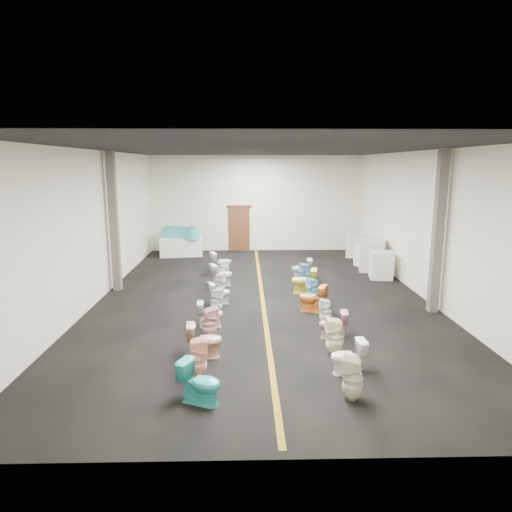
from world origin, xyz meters
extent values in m
plane|color=black|center=(0.00, 0.00, 0.00)|extent=(16.00, 16.00, 0.00)
plane|color=black|center=(0.00, 0.00, 4.50)|extent=(16.00, 16.00, 0.00)
plane|color=beige|center=(0.00, 8.00, 2.25)|extent=(10.00, 0.00, 10.00)
plane|color=beige|center=(0.00, -8.00, 2.25)|extent=(10.00, 0.00, 10.00)
plane|color=beige|center=(-5.00, 0.00, 2.25)|extent=(0.00, 16.00, 16.00)
plane|color=beige|center=(5.00, 0.00, 2.25)|extent=(0.00, 16.00, 16.00)
cube|color=#8B6814|center=(0.00, 0.00, 0.00)|extent=(0.12, 15.60, 0.01)
cube|color=#562D19|center=(-0.80, 7.94, 1.05)|extent=(1.00, 0.10, 2.10)
cube|color=#331C11|center=(-0.80, 7.95, 2.12)|extent=(1.15, 0.08, 0.10)
cube|color=#59544C|center=(-4.75, 1.00, 2.25)|extent=(0.25, 0.25, 4.50)
cube|color=#59544C|center=(4.75, -1.50, 2.25)|extent=(0.25, 0.25, 4.50)
cube|color=white|center=(-3.44, 6.70, 0.42)|extent=(2.00, 1.22, 0.83)
cube|color=#42B8BF|center=(-3.44, 6.70, 1.05)|extent=(1.36, 1.04, 0.50)
cylinder|color=#42B8BF|center=(-4.00, 6.92, 1.05)|extent=(0.66, 0.66, 0.50)
cylinder|color=#42B8BF|center=(-2.88, 6.49, 1.05)|extent=(0.66, 0.66, 0.50)
cube|color=teal|center=(-3.44, 6.70, 1.25)|extent=(1.10, 0.79, 0.20)
cube|color=silver|center=(4.40, 2.29, 0.49)|extent=(0.86, 0.86, 0.99)
cube|color=silver|center=(4.40, 3.46, 0.61)|extent=(1.14, 1.14, 1.23)
cube|color=silver|center=(4.40, 4.28, 0.43)|extent=(0.93, 0.93, 0.86)
cube|color=silver|center=(4.40, 6.23, 0.51)|extent=(0.92, 0.92, 1.01)
imported|color=teal|center=(-1.31, -6.41, 0.38)|extent=(0.86, 0.69, 0.77)
imported|color=#F7B696|center=(-1.46, -5.47, 0.42)|extent=(0.42, 0.42, 0.83)
imported|color=#DAA181|center=(-1.41, -4.49, 0.38)|extent=(0.79, 0.49, 0.77)
imported|color=pink|center=(-1.38, -3.47, 0.40)|extent=(0.48, 0.48, 0.80)
imported|color=silver|center=(-1.43, -2.59, 0.33)|extent=(0.67, 0.40, 0.67)
imported|color=silver|center=(-1.33, -1.58, 0.37)|extent=(0.39, 0.39, 0.74)
imported|color=silver|center=(-1.30, -0.67, 0.34)|extent=(0.75, 0.59, 0.67)
imported|color=white|center=(-1.34, 0.28, 0.36)|extent=(0.42, 0.42, 0.71)
imported|color=silver|center=(-1.34, 1.39, 0.39)|extent=(0.87, 0.68, 0.78)
imported|color=white|center=(-1.33, 2.24, 0.37)|extent=(0.41, 0.41, 0.73)
imported|color=white|center=(-1.45, 3.34, 0.41)|extent=(0.91, 0.71, 0.82)
imported|color=beige|center=(1.34, -6.38, 0.41)|extent=(0.48, 0.47, 0.82)
imported|color=white|center=(1.49, -5.34, 0.35)|extent=(0.73, 0.46, 0.70)
imported|color=#F6EFC8|center=(1.40, -4.44, 0.43)|extent=(0.40, 0.39, 0.85)
imported|color=#D49599|center=(1.56, -3.46, 0.34)|extent=(0.70, 0.45, 0.68)
imported|color=white|center=(1.54, -2.49, 0.35)|extent=(0.32, 0.31, 0.69)
imported|color=orange|center=(1.35, -1.45, 0.40)|extent=(0.89, 0.73, 0.79)
imported|color=#7BCDF3|center=(1.51, -0.47, 0.36)|extent=(0.44, 0.43, 0.72)
imported|color=#EEE248|center=(1.36, 0.41, 0.41)|extent=(0.88, 0.60, 0.83)
imported|color=#77AEDA|center=(1.51, 1.33, 0.40)|extent=(0.47, 0.46, 0.80)
imported|color=silver|center=(1.52, 2.31, 0.37)|extent=(0.76, 0.47, 0.75)
camera|label=1|loc=(-0.53, -13.71, 4.07)|focal=32.00mm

